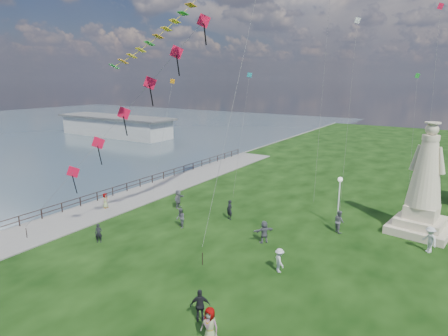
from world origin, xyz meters
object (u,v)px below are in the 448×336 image
Objects in this scene: lamppost at (339,191)px; person_10 at (105,202)px; person_6 at (230,210)px; person_7 at (339,221)px; pier_pavilion at (115,126)px; person_4 at (210,326)px; person_1 at (180,218)px; person_8 at (430,240)px; person_0 at (99,233)px; person_3 at (200,305)px; person_11 at (264,232)px; person_2 at (279,260)px; statue at (424,192)px; person_5 at (178,199)px.

lamppost is 2.95× the size of person_10.
person_7 is (8.96, 2.41, 0.03)m from person_6.
pier_pavilion is 65.13m from person_7.
person_4 is at bearing -38.15° from pier_pavilion.
person_8 reaches higher than person_1.
person_6 is (49.59, -30.90, -0.95)m from pier_pavilion.
person_0 is 12.66m from person_3.
person_3 is at bearing 139.32° from person_4.
person_10 is at bearing -47.26° from person_11.
person_10 is (-19.08, 2.05, -0.07)m from person_2.
person_1 reaches higher than person_2.
person_0 is 0.78× the size of person_4.
statue is 27.98m from person_10.
person_11 is (-9.73, -8.66, -2.51)m from statue.
statue is 21.33m from person_4.
person_0 is at bearing -135.32° from statue.
lamppost is 2.41× the size of person_6.
person_11 is at bearing -120.39° from lamppost.
person_11 is (-2.93, 11.41, -0.06)m from person_4.
person_6 is at bearing 19.46° from person_0.
pier_pavilion is 3.35× the size of statue.
person_2 is 11.52m from person_8.
person_8 is 1.34× the size of person_10.
person_5 is (43.82, -30.99, -0.93)m from pier_pavilion.
pier_pavilion is at bearing 166.26° from statue.
person_4 is at bearing -92.54° from lamppost.
person_11 is at bearing -116.29° from person_5.
person_3 is 17.66m from person_5.
person_8 reaches higher than person_5.
person_2 is 7.96m from person_4.
person_5 is 21.38m from person_8.
lamppost is 9.49m from person_6.
statue is (64.09, -24.93, 1.55)m from pier_pavilion.
lamppost is at bearing -144.90° from person_8.
pier_pavilion is at bearing 43.95° from person_10.
person_7 is at bearing -134.28° from person_3.
person_10 is at bearing 36.86° from person_2.
person_4 reaches higher than person_7.
person_0 is 0.87× the size of person_1.
person_0 is 0.83× the size of person_3.
person_6 is (-7.69, 14.10, -0.05)m from person_4.
statue is 4.63× the size of person_8.
statue reaches higher than pier_pavilion.
person_3 is at bearing 46.33° from person_11.
lamppost is 2.68× the size of person_2.
person_6 reaches higher than person_11.
person_8 is 11.80m from person_11.
person_10 is at bearing 62.56° from person_7.
person_7 is (14.82, 11.86, 0.18)m from person_0.
person_5 is 14.95m from person_7.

